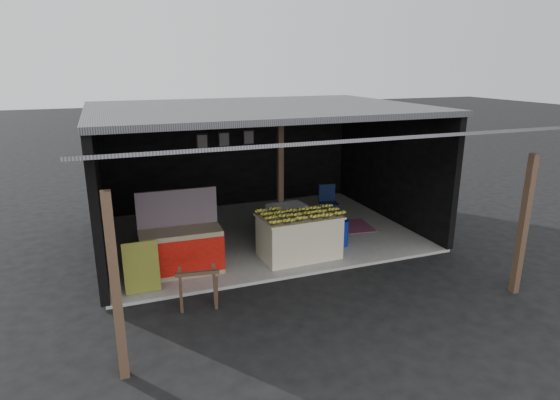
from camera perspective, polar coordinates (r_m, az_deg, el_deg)
name	(u,v)px	position (r m, az deg, el deg)	size (l,w,h in m)	color
ground	(301,277)	(9.03, 2.56, -9.36)	(80.00, 80.00, 0.00)	black
concrete_slab	(260,233)	(11.18, -2.50, -4.03)	(7.00, 5.00, 0.06)	gray
shophouse	(254,145)	(10.94, -3.15, 6.74)	(7.40, 7.29, 3.02)	black
banana_table	(299,236)	(9.63, 2.34, -4.40)	(1.66, 1.06, 0.90)	beige
banana_pile	(299,211)	(9.45, 2.38, -1.37)	(1.50, 0.90, 0.18)	gold
white_crate	(287,224)	(10.36, 0.85, -2.93)	(0.84, 0.61, 0.88)	white
neighbor_stall	(181,249)	(9.10, -11.94, -5.85)	(1.54, 0.72, 1.57)	#998466
green_signboard	(141,267)	(8.54, -16.54, -7.87)	(0.60, 0.04, 0.90)	black
sawhorse	(198,286)	(7.85, -9.96, -10.27)	(0.71, 0.68, 0.68)	#4E3627
water_barrel	(340,233)	(10.35, 7.30, -4.03)	(0.38, 0.38, 0.55)	navy
plastic_chair	(328,199)	(11.93, 5.87, 0.07)	(0.49, 0.49, 0.91)	#0A1337
magenta_rug	(341,227)	(11.55, 7.41, -3.30)	(1.50, 1.00, 0.01)	#731949
picture_frames	(225,139)	(12.89, -6.69, 7.35)	(1.62, 0.04, 0.46)	black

